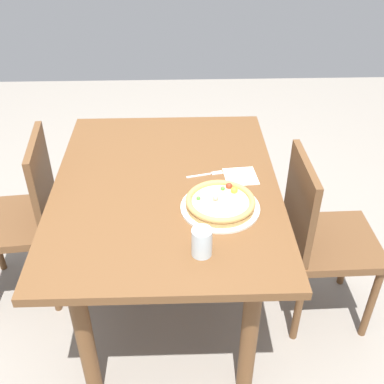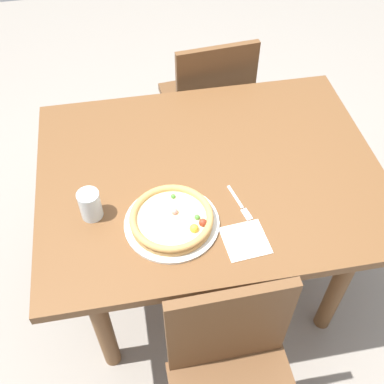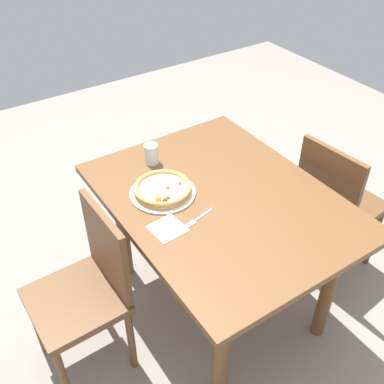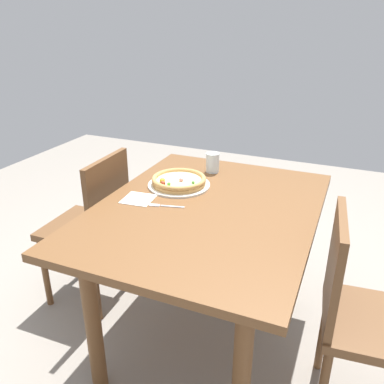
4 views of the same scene
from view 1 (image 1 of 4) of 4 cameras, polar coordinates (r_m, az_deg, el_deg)
The scene contains 9 objects.
ground_plane at distance 2.52m, azimuth -2.63°, elevation -13.30°, with size 6.00×6.00×0.00m, color gray.
dining_table at distance 2.08m, azimuth -3.11°, elevation -1.56°, with size 1.26×0.97×0.76m.
chair_near at distance 2.40m, azimuth -19.83°, elevation -2.61°, with size 0.44×0.44×0.89m.
chair_far at distance 2.22m, azimuth 15.36°, elevation -5.14°, with size 0.41×0.41×0.89m.
plate at distance 1.88m, azimuth 3.44°, elevation -1.88°, with size 0.32×0.32×0.01m, color silver.
pizza at distance 1.86m, azimuth 3.48°, elevation -1.24°, with size 0.28×0.28×0.05m.
fork at distance 2.07m, azimuth 1.93°, elevation 2.18°, with size 0.05×0.16×0.00m.
drinking_glass at distance 1.64m, azimuth 1.20°, elevation -6.11°, with size 0.07×0.07×0.11m, color silver.
napkin at distance 2.07m, azimuth 5.94°, elevation 1.90°, with size 0.14×0.14×0.00m, color white.
Camera 1 is at (1.65, 0.06, 1.91)m, focal length 43.85 mm.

